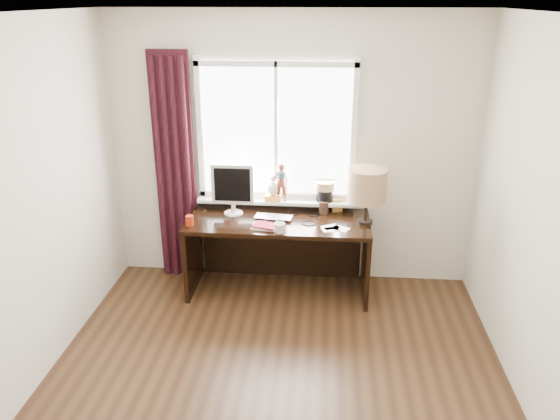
# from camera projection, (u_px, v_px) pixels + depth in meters

# --- Properties ---
(floor) EXTENTS (3.50, 4.00, 0.00)m
(floor) POSITION_uv_depth(u_px,v_px,m) (272.00, 407.00, 3.83)
(floor) COLOR black
(floor) RESTS_ON ground
(ceiling) EXTENTS (3.50, 4.00, 0.00)m
(ceiling) POSITION_uv_depth(u_px,v_px,m) (269.00, 15.00, 2.88)
(ceiling) COLOR white
(ceiling) RESTS_ON wall_back
(wall_back) EXTENTS (3.50, 0.00, 2.60)m
(wall_back) POSITION_uv_depth(u_px,v_px,m) (292.00, 152.00, 5.21)
(wall_back) COLOR beige
(wall_back) RESTS_ON ground
(laptop) EXTENTS (0.37, 0.26, 0.03)m
(laptop) POSITION_uv_depth(u_px,v_px,m) (274.00, 217.00, 5.09)
(laptop) COLOR silver
(laptop) RESTS_ON desk
(mug) EXTENTS (0.13, 0.13, 0.10)m
(mug) POSITION_uv_depth(u_px,v_px,m) (279.00, 228.00, 4.77)
(mug) COLOR white
(mug) RESTS_ON desk
(red_cup) EXTENTS (0.07, 0.07, 0.10)m
(red_cup) POSITION_uv_depth(u_px,v_px,m) (190.00, 221.00, 4.93)
(red_cup) COLOR maroon
(red_cup) RESTS_ON desk
(window) EXTENTS (1.52, 0.20, 1.40)m
(window) POSITION_uv_depth(u_px,v_px,m) (276.00, 153.00, 5.17)
(window) COLOR white
(window) RESTS_ON ground
(curtain) EXTENTS (0.38, 0.09, 2.25)m
(curtain) POSITION_uv_depth(u_px,v_px,m) (175.00, 171.00, 5.28)
(curtain) COLOR black
(curtain) RESTS_ON floor
(desk) EXTENTS (1.70, 0.70, 0.75)m
(desk) POSITION_uv_depth(u_px,v_px,m) (279.00, 239.00, 5.25)
(desk) COLOR black
(desk) RESTS_ON floor
(monitor) EXTENTS (0.40, 0.18, 0.49)m
(monitor) POSITION_uv_depth(u_px,v_px,m) (233.00, 186.00, 5.11)
(monitor) COLOR beige
(monitor) RESTS_ON desk
(notebook_stack) EXTENTS (0.25, 0.20, 0.03)m
(notebook_stack) POSITION_uv_depth(u_px,v_px,m) (265.00, 226.00, 4.90)
(notebook_stack) COLOR beige
(notebook_stack) RESTS_ON desk
(brush_holder) EXTENTS (0.09, 0.09, 0.25)m
(brush_holder) POSITION_uv_depth(u_px,v_px,m) (324.00, 207.00, 5.20)
(brush_holder) COLOR black
(brush_holder) RESTS_ON desk
(icon_frame) EXTENTS (0.10, 0.04, 0.13)m
(icon_frame) POSITION_uv_depth(u_px,v_px,m) (337.00, 206.00, 5.24)
(icon_frame) COLOR gold
(icon_frame) RESTS_ON desk
(table_lamp) EXTENTS (0.35, 0.35, 0.52)m
(table_lamp) POSITION_uv_depth(u_px,v_px,m) (367.00, 186.00, 4.87)
(table_lamp) COLOR black
(table_lamp) RESTS_ON desk
(loose_papers) EXTENTS (0.27, 0.21, 0.00)m
(loose_papers) POSITION_uv_depth(u_px,v_px,m) (334.00, 228.00, 4.88)
(loose_papers) COLOR white
(loose_papers) RESTS_ON desk
(desk_cables) EXTENTS (0.33, 0.38, 0.01)m
(desk_cables) POSITION_uv_depth(u_px,v_px,m) (307.00, 218.00, 5.11)
(desk_cables) COLOR black
(desk_cables) RESTS_ON desk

